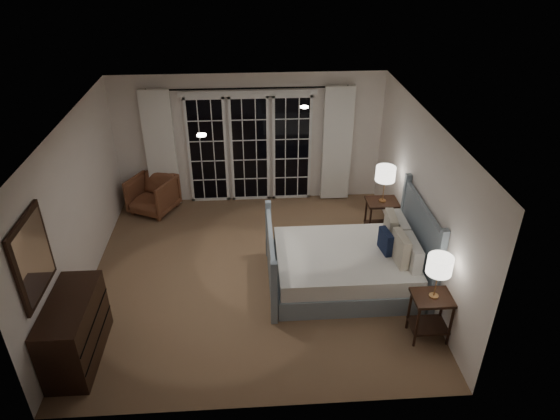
{
  "coord_description": "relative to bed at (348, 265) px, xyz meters",
  "views": [
    {
      "loc": [
        -0.01,
        -6.3,
        4.79
      ],
      "look_at": [
        0.42,
        0.16,
        1.05
      ],
      "focal_mm": 32.0,
      "sensor_mm": 36.0,
      "label": 1
    }
  ],
  "objects": [
    {
      "name": "downlight_b",
      "position": [
        -2.02,
        -0.09,
        2.16
      ],
      "size": [
        0.12,
        0.12,
        0.01
      ],
      "primitive_type": "cylinder",
      "color": "white",
      "rests_on": "ceiling"
    },
    {
      "name": "wall_back",
      "position": [
        -1.42,
        2.81,
        0.92
      ],
      "size": [
        5.0,
        0.02,
        2.5
      ],
      "primitive_type": "cube",
      "color": "white",
      "rests_on": "floor"
    },
    {
      "name": "ceiling",
      "position": [
        -1.42,
        0.31,
        2.17
      ],
      "size": [
        5.0,
        5.0,
        0.0
      ],
      "primitive_type": "plane",
      "rotation": [
        3.14,
        0.0,
        0.0
      ],
      "color": "white",
      "rests_on": "wall_back"
    },
    {
      "name": "wall_right",
      "position": [
        1.08,
        0.31,
        0.92
      ],
      "size": [
        0.02,
        5.0,
        2.5
      ],
      "primitive_type": "cube",
      "color": "white",
      "rests_on": "floor"
    },
    {
      "name": "wall_front",
      "position": [
        -1.42,
        -2.19,
        0.92
      ],
      "size": [
        5.0,
        0.02,
        2.5
      ],
      "primitive_type": "cube",
      "color": "white",
      "rests_on": "floor"
    },
    {
      "name": "nightstand_right",
      "position": [
        0.8,
        1.28,
        0.12
      ],
      "size": [
        0.53,
        0.42,
        0.68
      ],
      "color": "black",
      "rests_on": "floor"
    },
    {
      "name": "curtain_rod",
      "position": [
        -1.42,
        2.71,
        1.92
      ],
      "size": [
        3.5,
        0.03,
        0.03
      ],
      "primitive_type": "cylinder",
      "rotation": [
        0.0,
        1.57,
        0.0
      ],
      "color": "black",
      "rests_on": "wall_back"
    },
    {
      "name": "floor",
      "position": [
        -1.42,
        0.31,
        -0.33
      ],
      "size": [
        5.0,
        5.0,
        0.0
      ],
      "primitive_type": "plane",
      "color": "#846347",
      "rests_on": "ground"
    },
    {
      "name": "dresser",
      "position": [
        -3.65,
        -1.27,
        0.11
      ],
      "size": [
        0.53,
        1.25,
        0.88
      ],
      "color": "black",
      "rests_on": "floor"
    },
    {
      "name": "armchair",
      "position": [
        -3.27,
        2.41,
        0.02
      ],
      "size": [
        1.01,
        1.02,
        0.7
      ],
      "primitive_type": "imported",
      "rotation": [
        0.0,
        0.0,
        -0.46
      ],
      "color": "brown",
      "rests_on": "floor"
    },
    {
      "name": "bed",
      "position": [
        0.0,
        0.0,
        0.0
      ],
      "size": [
        2.25,
        1.61,
        1.31
      ],
      "color": "gray",
      "rests_on": "floor"
    },
    {
      "name": "mirror",
      "position": [
        -3.88,
        -1.27,
        1.22
      ],
      "size": [
        0.05,
        0.85,
        1.0
      ],
      "color": "black",
      "rests_on": "wall_left"
    },
    {
      "name": "french_doors",
      "position": [
        -1.42,
        2.77,
        0.76
      ],
      "size": [
        2.5,
        0.04,
        2.2
      ],
      "color": "black",
      "rests_on": "wall_back"
    },
    {
      "name": "lamp_right",
      "position": [
        0.8,
        1.28,
        0.86
      ],
      "size": [
        0.33,
        0.33,
        0.64
      ],
      "color": "tan",
      "rests_on": "nightstand_right"
    },
    {
      "name": "downlight_a",
      "position": [
        -0.62,
        0.91,
        2.16
      ],
      "size": [
        0.12,
        0.12,
        0.01
      ],
      "primitive_type": "cylinder",
      "color": "white",
      "rests_on": "ceiling"
    },
    {
      "name": "wall_left",
      "position": [
        -3.92,
        0.31,
        0.92
      ],
      "size": [
        0.02,
        5.0,
        2.5
      ],
      "primitive_type": "cube",
      "color": "white",
      "rests_on": "floor"
    },
    {
      "name": "nightstand_left",
      "position": [
        0.85,
        -1.21,
        0.12
      ],
      "size": [
        0.52,
        0.42,
        0.67
      ],
      "color": "black",
      "rests_on": "floor"
    },
    {
      "name": "curtain_right",
      "position": [
        0.23,
        2.69,
        0.82
      ],
      "size": [
        0.55,
        0.1,
        2.25
      ],
      "primitive_type": "cube",
      "color": "white",
      "rests_on": "curtain_rod"
    },
    {
      "name": "lamp_left",
      "position": [
        0.85,
        -1.21,
        0.83
      ],
      "size": [
        0.32,
        0.32,
        0.61
      ],
      "color": "tan",
      "rests_on": "nightstand_left"
    },
    {
      "name": "curtain_left",
      "position": [
        -3.07,
        2.69,
        0.82
      ],
      "size": [
        0.55,
        0.1,
        2.25
      ],
      "primitive_type": "cube",
      "color": "white",
      "rests_on": "curtain_rod"
    }
  ]
}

